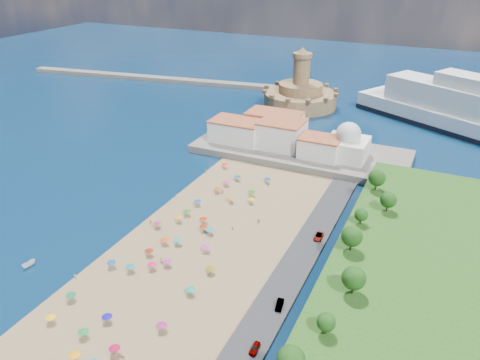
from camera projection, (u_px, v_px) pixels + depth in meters
The scene contains 12 objects.
ground at pixel (194, 233), 144.71m from camera, with size 700.00×700.00×0.00m, color #071938.
terrace at pixel (300, 151), 199.54m from camera, with size 90.00×36.00×3.00m, color #59544C.
jetty at pixel (281, 120), 236.44m from camera, with size 18.00×70.00×2.40m, color #59544C.
breakwater at pixel (166, 79), 310.10m from camera, with size 200.00×7.00×2.60m, color #59544C.
waterfront_buildings at pixel (273, 132), 202.18m from camera, with size 57.00×29.00×11.00m.
domed_building at pixel (347, 144), 187.02m from camera, with size 16.00×16.00×15.00m.
fortress at pixel (300, 95), 258.37m from camera, with size 40.00×40.00×32.40m.
beach_parasols at pixel (172, 248), 133.97m from camera, with size 29.61×116.21×2.20m.
beachgoers at pixel (206, 217), 151.09m from camera, with size 34.29×89.84×1.76m.
moored_boats at pixel (8, 281), 122.59m from camera, with size 4.30×21.63×1.61m.
parked_cars at pixel (296, 276), 123.45m from camera, with size 2.61×52.96×1.44m.
hillside_trees at pixel (349, 252), 118.39m from camera, with size 13.85×106.66×7.36m.
Camera 1 is at (64.65, -104.90, 78.94)m, focal length 35.00 mm.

